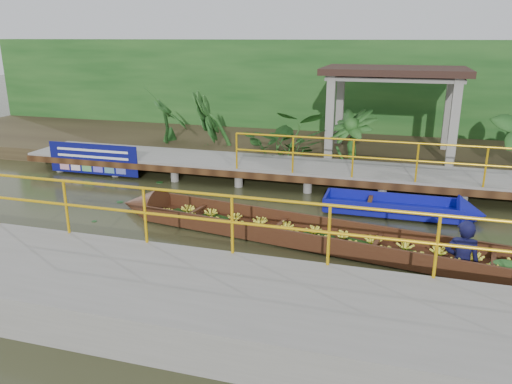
# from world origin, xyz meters

# --- Properties ---
(ground) EXTENTS (80.00, 80.00, 0.00)m
(ground) POSITION_xyz_m (0.00, 0.00, 0.00)
(ground) COLOR #2E3118
(ground) RESTS_ON ground
(land_strip) EXTENTS (30.00, 8.00, 0.45)m
(land_strip) POSITION_xyz_m (0.00, 7.50, 0.23)
(land_strip) COLOR #2E2417
(land_strip) RESTS_ON ground
(far_dock) EXTENTS (16.00, 2.06, 1.66)m
(far_dock) POSITION_xyz_m (0.02, 3.43, 0.48)
(far_dock) COLOR gray
(far_dock) RESTS_ON ground
(near_dock) EXTENTS (18.00, 2.40, 1.73)m
(near_dock) POSITION_xyz_m (1.00, -4.20, 0.30)
(near_dock) COLOR gray
(near_dock) RESTS_ON ground
(pavilion) EXTENTS (4.40, 3.00, 3.00)m
(pavilion) POSITION_xyz_m (3.00, 6.30, 2.82)
(pavilion) COLOR gray
(pavilion) RESTS_ON ground
(foliage_backdrop) EXTENTS (30.00, 0.80, 4.00)m
(foliage_backdrop) POSITION_xyz_m (0.00, 10.00, 2.00)
(foliage_backdrop) COLOR #154417
(foliage_backdrop) RESTS_ON ground
(vendor_boat) EXTENTS (10.49, 2.66, 2.18)m
(vendor_boat) POSITION_xyz_m (2.34, -0.80, 0.23)
(vendor_boat) COLOR #3B1D10
(vendor_boat) RESTS_ON ground
(moored_blue_boat) EXTENTS (3.74, 1.03, 0.89)m
(moored_blue_boat) POSITION_xyz_m (4.18, 1.54, 0.16)
(moored_blue_boat) COLOR #0D1090
(moored_blue_boat) RESTS_ON ground
(blue_banner) EXTENTS (3.02, 0.04, 0.94)m
(blue_banner) POSITION_xyz_m (-5.60, 2.48, 0.56)
(blue_banner) COLOR #0B0D5C
(blue_banner) RESTS_ON ground
(tropical_plants) EXTENTS (14.49, 1.49, 1.86)m
(tropical_plants) POSITION_xyz_m (1.57, 5.30, 1.38)
(tropical_plants) COLOR #154417
(tropical_plants) RESTS_ON ground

